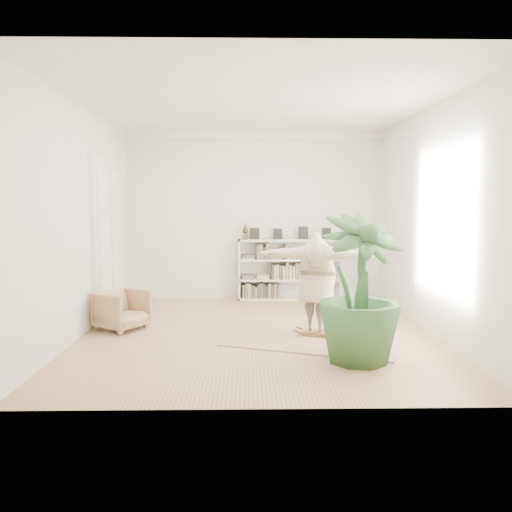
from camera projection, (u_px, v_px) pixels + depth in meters
The scene contains 9 objects.
floor at pixel (257, 333), 8.01m from camera, with size 6.00×6.00×0.00m, color #90704A.
room_shell at pixel (254, 135), 10.57m from camera, with size 6.00×6.00×6.00m.
doors at pixel (108, 240), 9.11m from camera, with size 0.09×1.78×2.92m.
bookshelf at pixel (289, 270), 10.76m from camera, with size 2.20×0.35×1.64m.
armchair at pixel (122, 310), 8.18m from camera, with size 0.69×0.71×0.65m, color tan.
rug at pixel (316, 336), 7.79m from camera, with size 2.50×2.00×0.02m, color tan.
rocker_board at pixel (316, 332), 7.79m from camera, with size 0.52×0.41×0.10m.
person at pixel (316, 280), 7.70m from camera, with size 1.90×0.52×1.55m, color #C0A690.
houseplant at pixel (359, 288), 6.45m from camera, with size 1.09×1.09×1.94m, color #30572B.
Camera 1 is at (-0.16, -7.83, 2.06)m, focal length 35.00 mm.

